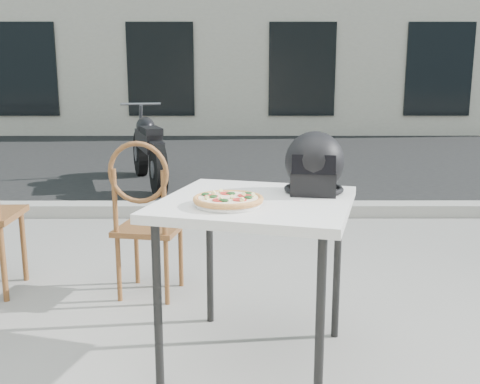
{
  "coord_description": "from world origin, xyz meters",
  "views": [
    {
      "loc": [
        0.18,
        -2.19,
        1.31
      ],
      "look_at": [
        0.18,
        0.08,
        0.84
      ],
      "focal_mm": 40.0,
      "sensor_mm": 36.0,
      "label": 1
    }
  ],
  "objects_px": {
    "cafe_chair_main": "(145,212)",
    "motorcycle": "(148,150)",
    "pizza": "(228,199)",
    "plate": "(228,204)",
    "helmet": "(314,166)",
    "cafe_table_main": "(256,214)"
  },
  "relations": [
    {
      "from": "cafe_table_main",
      "to": "plate",
      "type": "relative_size",
      "value": 3.51
    },
    {
      "from": "helmet",
      "to": "cafe_chair_main",
      "type": "relative_size",
      "value": 0.34
    },
    {
      "from": "helmet",
      "to": "motorcycle",
      "type": "bearing_deg",
      "value": 118.86
    },
    {
      "from": "helmet",
      "to": "cafe_chair_main",
      "type": "height_order",
      "value": "helmet"
    },
    {
      "from": "pizza",
      "to": "motorcycle",
      "type": "xyz_separation_m",
      "value": [
        -1.12,
        4.61,
        -0.37
      ]
    },
    {
      "from": "plate",
      "to": "helmet",
      "type": "xyz_separation_m",
      "value": [
        0.4,
        0.28,
        0.12
      ]
    },
    {
      "from": "pizza",
      "to": "motorcycle",
      "type": "distance_m",
      "value": 4.76
    },
    {
      "from": "cafe_table_main",
      "to": "cafe_chair_main",
      "type": "xyz_separation_m",
      "value": [
        -0.64,
        0.76,
        -0.17
      ]
    },
    {
      "from": "cafe_table_main",
      "to": "cafe_chair_main",
      "type": "relative_size",
      "value": 1.05
    },
    {
      "from": "helmet",
      "to": "motorcycle",
      "type": "xyz_separation_m",
      "value": [
        -1.52,
        4.33,
        -0.46
      ]
    },
    {
      "from": "cafe_table_main",
      "to": "motorcycle",
      "type": "relative_size",
      "value": 0.51
    },
    {
      "from": "plate",
      "to": "motorcycle",
      "type": "distance_m",
      "value": 4.76
    },
    {
      "from": "helmet",
      "to": "motorcycle",
      "type": "relative_size",
      "value": 0.17
    },
    {
      "from": "cafe_chair_main",
      "to": "plate",
      "type": "bearing_deg",
      "value": 130.2
    },
    {
      "from": "cafe_chair_main",
      "to": "helmet",
      "type": "bearing_deg",
      "value": 156.53
    },
    {
      "from": "pizza",
      "to": "cafe_table_main",
      "type": "bearing_deg",
      "value": 48.04
    },
    {
      "from": "cafe_chair_main",
      "to": "motorcycle",
      "type": "xyz_separation_m",
      "value": [
        -0.6,
        3.72,
        -0.09
      ]
    },
    {
      "from": "cafe_table_main",
      "to": "motorcycle",
      "type": "bearing_deg",
      "value": 105.55
    },
    {
      "from": "cafe_chair_main",
      "to": "motorcycle",
      "type": "relative_size",
      "value": 0.49
    },
    {
      "from": "plate",
      "to": "helmet",
      "type": "height_order",
      "value": "helmet"
    },
    {
      "from": "pizza",
      "to": "cafe_chair_main",
      "type": "xyz_separation_m",
      "value": [
        -0.52,
        0.89,
        -0.27
      ]
    },
    {
      "from": "plate",
      "to": "pizza",
      "type": "relative_size",
      "value": 0.82
    }
  ]
}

